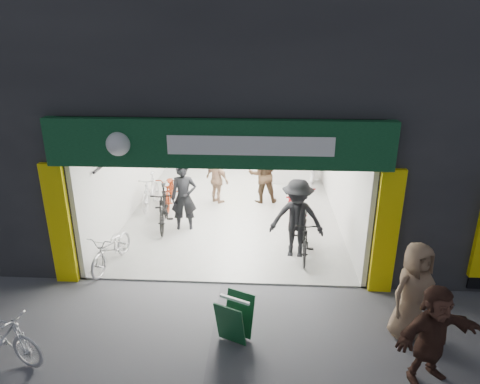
# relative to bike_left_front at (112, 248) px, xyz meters

# --- Properties ---
(ground) EXTENTS (60.00, 60.00, 0.00)m
(ground) POSITION_rel_bike_left_front_xyz_m (2.50, -0.60, -0.43)
(ground) COLOR #56565B
(ground) RESTS_ON ground
(building) EXTENTS (17.00, 10.27, 8.00)m
(building) POSITION_rel_bike_left_front_xyz_m (3.41, 4.39, 3.88)
(building) COLOR #232326
(building) RESTS_ON ground
(bike_left_front) EXTENTS (0.86, 1.73, 0.87)m
(bike_left_front) POSITION_rel_bike_left_front_xyz_m (0.00, 0.00, 0.00)
(bike_left_front) COLOR #ADADB2
(bike_left_front) RESTS_ON ground
(bike_left_midfront) EXTENTS (0.78, 1.94, 1.13)m
(bike_left_midfront) POSITION_rel_bike_left_front_xyz_m (0.70, 2.09, 0.13)
(bike_left_midfront) COLOR black
(bike_left_midfront) RESTS_ON ground
(bike_left_midback) EXTENTS (0.89, 1.98, 1.01)m
(bike_left_midback) POSITION_rel_bike_left_front_xyz_m (0.55, 3.60, 0.07)
(bike_left_midback) COLOR maroon
(bike_left_midback) RESTS_ON ground
(bike_left_back) EXTENTS (0.54, 1.71, 1.02)m
(bike_left_back) POSITION_rel_bike_left_front_xyz_m (0.00, 3.46, 0.07)
(bike_left_back) COLOR silver
(bike_left_back) RESTS_ON ground
(bike_right_front) EXTENTS (0.59, 1.73, 1.02)m
(bike_right_front) POSITION_rel_bike_left_front_xyz_m (4.32, 0.68, 0.08)
(bike_right_front) COLOR black
(bike_right_front) RESTS_ON ground
(bike_right_mid) EXTENTS (0.99, 2.14, 1.08)m
(bike_right_mid) POSITION_rel_bike_left_front_xyz_m (4.30, 2.92, 0.11)
(bike_right_mid) COLOR maroon
(bike_right_mid) RESTS_ON ground
(bike_right_back) EXTENTS (0.80, 1.99, 1.16)m
(bike_right_back) POSITION_rel_bike_left_front_xyz_m (5.00, 5.59, 0.15)
(bike_right_back) COLOR #B4B3B8
(bike_right_back) RESTS_ON ground
(parked_bike) EXTENTS (1.63, 0.89, 0.94)m
(parked_bike) POSITION_rel_bike_left_front_xyz_m (-0.72, -3.01, 0.04)
(parked_bike) COLOR silver
(parked_bike) RESTS_ON ground
(customer_a) EXTENTS (0.72, 0.53, 1.83)m
(customer_a) POSITION_rel_bike_left_front_xyz_m (1.29, 1.95, 0.48)
(customer_a) COLOR black
(customer_a) RESTS_ON ground
(customer_b) EXTENTS (0.98, 0.81, 1.83)m
(customer_b) POSITION_rel_bike_left_front_xyz_m (3.34, 4.02, 0.48)
(customer_b) COLOR #39281A
(customer_b) RESTS_ON ground
(customer_c) EXTENTS (1.31, 0.85, 1.91)m
(customer_c) POSITION_rel_bike_left_front_xyz_m (4.13, 0.66, 0.52)
(customer_c) COLOR black
(customer_c) RESTS_ON ground
(customer_d) EXTENTS (0.93, 0.88, 1.55)m
(customer_d) POSITION_rel_bike_left_front_xyz_m (1.96, 3.84, 0.34)
(customer_d) COLOR #9C765B
(customer_d) RESTS_ON ground
(pedestrian_near) EXTENTS (1.03, 0.91, 1.77)m
(pedestrian_near) POSITION_rel_bike_left_front_xyz_m (5.89, -2.02, 0.45)
(pedestrian_near) COLOR #84674D
(pedestrian_near) RESTS_ON ground
(pedestrian_far) EXTENTS (1.55, 0.99, 1.60)m
(pedestrian_far) POSITION_rel_bike_left_front_xyz_m (5.87, -3.00, 0.37)
(pedestrian_far) COLOR #3C231B
(pedestrian_far) RESTS_ON ground
(sandwich_board) EXTENTS (0.69, 0.70, 0.80)m
(sandwich_board) POSITION_rel_bike_left_front_xyz_m (2.91, -2.31, 0.01)
(sandwich_board) COLOR #0F3F20
(sandwich_board) RESTS_ON ground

